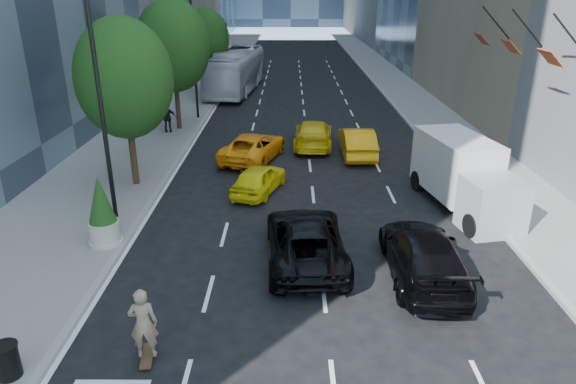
{
  "coord_description": "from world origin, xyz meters",
  "views": [
    {
      "loc": [
        -0.02,
        -13.32,
        8.66
      ],
      "look_at": [
        -0.1,
        4.3,
        1.6
      ],
      "focal_mm": 32.0,
      "sensor_mm": 36.0,
      "label": 1
    }
  ],
  "objects_px": {
    "city_bus": "(236,71)",
    "box_truck": "(464,175)",
    "skateboarder": "(144,328)",
    "black_sedan_lincoln": "(306,240)",
    "black_sedan_mercedes": "(423,255)",
    "trash_can": "(7,361)",
    "planter_shrub": "(102,212)"
  },
  "relations": [
    {
      "from": "black_sedan_lincoln",
      "to": "black_sedan_mercedes",
      "type": "bearing_deg",
      "value": 160.7
    },
    {
      "from": "skateboarder",
      "to": "trash_can",
      "type": "distance_m",
      "value": 3.14
    },
    {
      "from": "city_bus",
      "to": "black_sedan_mercedes",
      "type": "bearing_deg",
      "value": -68.33
    },
    {
      "from": "trash_can",
      "to": "planter_shrub",
      "type": "distance_m",
      "value": 6.8
    },
    {
      "from": "city_bus",
      "to": "trash_can",
      "type": "xyz_separation_m",
      "value": [
        -1.8,
        -36.2,
        -1.23
      ]
    },
    {
      "from": "box_truck",
      "to": "planter_shrub",
      "type": "height_order",
      "value": "box_truck"
    },
    {
      "from": "box_truck",
      "to": "trash_can",
      "type": "relative_size",
      "value": 7.59
    },
    {
      "from": "city_bus",
      "to": "box_truck",
      "type": "relative_size",
      "value": 2.05
    },
    {
      "from": "black_sedan_mercedes",
      "to": "planter_shrub",
      "type": "distance_m",
      "value": 11.0
    },
    {
      "from": "black_sedan_lincoln",
      "to": "trash_can",
      "type": "distance_m",
      "value": 9.19
    },
    {
      "from": "city_bus",
      "to": "box_truck",
      "type": "bearing_deg",
      "value": -59.5
    },
    {
      "from": "trash_can",
      "to": "black_sedan_lincoln",
      "type": "bearing_deg",
      "value": 39.42
    },
    {
      "from": "skateboarder",
      "to": "city_bus",
      "type": "relative_size",
      "value": 0.15
    },
    {
      "from": "black_sedan_mercedes",
      "to": "trash_can",
      "type": "xyz_separation_m",
      "value": [
        -10.8,
        -4.76,
        -0.23
      ]
    },
    {
      "from": "box_truck",
      "to": "planter_shrub",
      "type": "relative_size",
      "value": 2.48
    },
    {
      "from": "box_truck",
      "to": "black_sedan_lincoln",
      "type": "bearing_deg",
      "value": -156.69
    },
    {
      "from": "black_sedan_mercedes",
      "to": "city_bus",
      "type": "xyz_separation_m",
      "value": [
        -9.0,
        31.44,
        1.01
      ]
    },
    {
      "from": "skateboarder",
      "to": "planter_shrub",
      "type": "distance_m",
      "value": 6.73
    },
    {
      "from": "skateboarder",
      "to": "black_sedan_mercedes",
      "type": "height_order",
      "value": "skateboarder"
    },
    {
      "from": "black_sedan_lincoln",
      "to": "city_bus",
      "type": "relative_size",
      "value": 0.43
    },
    {
      "from": "trash_can",
      "to": "planter_shrub",
      "type": "relative_size",
      "value": 0.33
    },
    {
      "from": "black_sedan_mercedes",
      "to": "planter_shrub",
      "type": "relative_size",
      "value": 2.15
    },
    {
      "from": "box_truck",
      "to": "planter_shrub",
      "type": "distance_m",
      "value": 14.21
    },
    {
      "from": "city_bus",
      "to": "trash_can",
      "type": "relative_size",
      "value": 15.56
    },
    {
      "from": "black_sedan_lincoln",
      "to": "black_sedan_mercedes",
      "type": "xyz_separation_m",
      "value": [
        3.7,
        -1.08,
        0.03
      ]
    },
    {
      "from": "black_sedan_lincoln",
      "to": "planter_shrub",
      "type": "height_order",
      "value": "planter_shrub"
    },
    {
      "from": "black_sedan_mercedes",
      "to": "trash_can",
      "type": "bearing_deg",
      "value": 25.13
    },
    {
      "from": "black_sedan_lincoln",
      "to": "box_truck",
      "type": "bearing_deg",
      "value": -148.93
    },
    {
      "from": "black_sedan_lincoln",
      "to": "box_truck",
      "type": "relative_size",
      "value": 0.87
    },
    {
      "from": "black_sedan_mercedes",
      "to": "box_truck",
      "type": "xyz_separation_m",
      "value": [
        2.95,
        5.58,
        0.67
      ]
    },
    {
      "from": "black_sedan_mercedes",
      "to": "city_bus",
      "type": "height_order",
      "value": "city_bus"
    },
    {
      "from": "black_sedan_mercedes",
      "to": "box_truck",
      "type": "bearing_deg",
      "value": -116.48
    }
  ]
}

